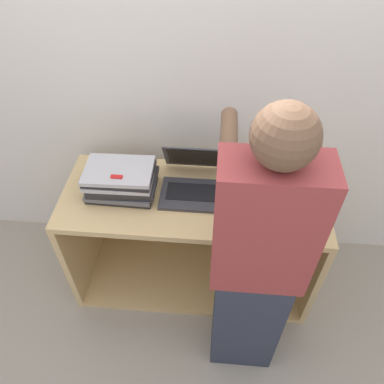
{
  "coord_description": "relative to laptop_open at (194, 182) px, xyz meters",
  "views": [
    {
      "loc": [
        0.11,
        -1.12,
        2.25
      ],
      "look_at": [
        0.0,
        0.21,
        0.91
      ],
      "focal_mm": 35.0,
      "sensor_mm": 36.0,
      "label": 1
    }
  ],
  "objects": [
    {
      "name": "person",
      "position": [
        0.32,
        -0.53,
        0.01
      ],
      "size": [
        0.4,
        0.53,
        1.67
      ],
      "color": "#2D3342",
      "rests_on": "ground_plane"
    },
    {
      "name": "inventory_tag",
      "position": [
        -0.39,
        -0.12,
        0.12
      ],
      "size": [
        0.06,
        0.02,
        0.01
      ],
      "color": "red",
      "rests_on": "laptop_stack_left"
    },
    {
      "name": "laptop_stack_left",
      "position": [
        -0.39,
        -0.05,
        0.03
      ],
      "size": [
        0.38,
        0.26,
        0.17
      ],
      "color": "#232326",
      "rests_on": "cart"
    },
    {
      "name": "cart",
      "position": [
        0.0,
        0.02,
        -0.44
      ],
      "size": [
        1.44,
        0.59,
        0.79
      ],
      "color": "tan",
      "rests_on": "ground_plane"
    },
    {
      "name": "wall_back",
      "position": [
        0.0,
        0.34,
        0.36
      ],
      "size": [
        8.0,
        0.05,
        2.4
      ],
      "color": "silver",
      "rests_on": "ground_plane"
    },
    {
      "name": "laptop_open",
      "position": [
        0.0,
        0.0,
        0.0
      ],
      "size": [
        0.36,
        0.36,
        0.23
      ],
      "color": "#333338",
      "rests_on": "cart"
    },
    {
      "name": "ground_plane",
      "position": [
        0.0,
        -0.35,
        -0.84
      ],
      "size": [
        12.0,
        12.0,
        0.0
      ],
      "primitive_type": "plane",
      "color": "#9E9384"
    },
    {
      "name": "laptop_stack_right",
      "position": [
        0.38,
        -0.06,
        0.01
      ],
      "size": [
        0.38,
        0.26,
        0.12
      ],
      "color": "#232326",
      "rests_on": "cart"
    }
  ]
}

